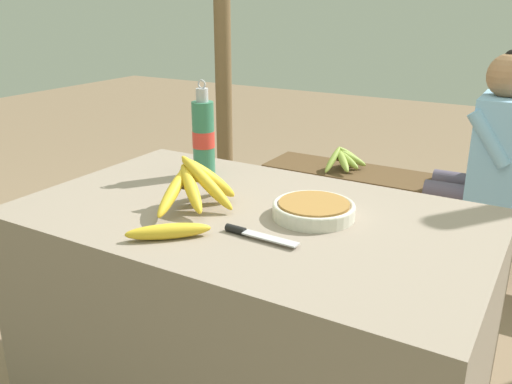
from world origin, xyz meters
TOP-DOWN VIEW (x-y plane):
  - market_counter at (0.00, 0.00)m, footprint 1.31×0.79m
  - banana_bunch_ripe at (-0.15, -0.05)m, footprint 0.20×0.34m
  - serving_bowl at (0.17, 0.05)m, footprint 0.23×0.23m
  - water_bottle at (-0.31, 0.21)m, footprint 0.07×0.07m
  - loose_banana_front at (-0.08, -0.26)m, footprint 0.18×0.17m
  - knife at (0.09, -0.15)m, footprint 0.21×0.03m
  - wooden_bench at (0.17, 1.40)m, footprint 1.70×0.32m
  - seated_vendor at (0.43, 1.37)m, footprint 0.40×0.39m
  - banana_bunch_green at (-0.26, 1.40)m, footprint 0.18×0.32m
  - support_post_near at (-1.15, 1.59)m, footprint 0.10×0.10m

SIDE VIEW (x-z plane):
  - wooden_bench at x=0.17m, z-range 0.14..0.56m
  - market_counter at x=0.00m, z-range 0.00..0.71m
  - banana_bunch_green at x=-0.26m, z-range 0.41..0.54m
  - seated_vendor at x=0.43m, z-range 0.08..1.15m
  - knife at x=0.09m, z-range 0.71..0.73m
  - loose_banana_front at x=-0.08m, z-range 0.71..0.74m
  - serving_bowl at x=0.17m, z-range 0.71..0.75m
  - banana_bunch_ripe at x=-0.15m, z-range 0.70..0.86m
  - water_bottle at x=-0.31m, z-range 0.68..1.00m
  - support_post_near at x=-1.15m, z-range 0.00..2.32m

